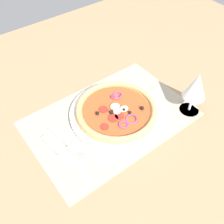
{
  "coord_description": "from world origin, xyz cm",
  "views": [
    {
      "loc": [
        33.16,
        44.44,
        63.39
      ],
      "look_at": [
        -0.71,
        0.0,
        2.71
      ],
      "focal_mm": 42.14,
      "sensor_mm": 36.0,
      "label": 1
    }
  ],
  "objects_px": {
    "fork": "(67,143)",
    "wine_glass": "(196,87)",
    "plate": "(116,113)",
    "pizza": "(116,109)",
    "knife": "(64,157)"
  },
  "relations": [
    {
      "from": "pizza",
      "to": "knife",
      "type": "bearing_deg",
      "value": 10.77
    },
    {
      "from": "wine_glass",
      "to": "knife",
      "type": "bearing_deg",
      "value": -11.53
    },
    {
      "from": "pizza",
      "to": "wine_glass",
      "type": "relative_size",
      "value": 1.75
    },
    {
      "from": "fork",
      "to": "pizza",
      "type": "bearing_deg",
      "value": 81.76
    },
    {
      "from": "fork",
      "to": "wine_glass",
      "type": "xyz_separation_m",
      "value": [
        -0.39,
        0.12,
        0.1
      ]
    },
    {
      "from": "fork",
      "to": "knife",
      "type": "xyz_separation_m",
      "value": [
        0.03,
        0.04,
        0.0
      ]
    },
    {
      "from": "knife",
      "to": "wine_glass",
      "type": "xyz_separation_m",
      "value": [
        -0.42,
        0.09,
        0.09
      ]
    },
    {
      "from": "pizza",
      "to": "knife",
      "type": "distance_m",
      "value": 0.22
    },
    {
      "from": "fork",
      "to": "knife",
      "type": "relative_size",
      "value": 0.9
    },
    {
      "from": "pizza",
      "to": "plate",
      "type": "bearing_deg",
      "value": -82.38
    },
    {
      "from": "fork",
      "to": "wine_glass",
      "type": "distance_m",
      "value": 0.42
    },
    {
      "from": "pizza",
      "to": "fork",
      "type": "bearing_deg",
      "value": 0.88
    },
    {
      "from": "plate",
      "to": "knife",
      "type": "xyz_separation_m",
      "value": [
        0.22,
        0.04,
        -0.0
      ]
    },
    {
      "from": "pizza",
      "to": "fork",
      "type": "relative_size",
      "value": 1.45
    },
    {
      "from": "plate",
      "to": "fork",
      "type": "distance_m",
      "value": 0.19
    }
  ]
}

